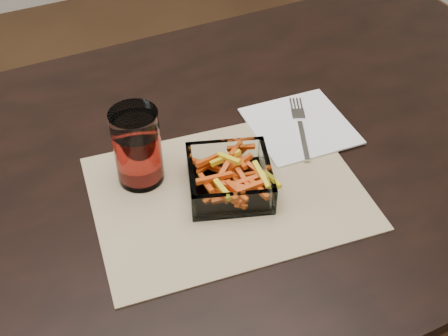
{
  "coord_description": "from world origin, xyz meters",
  "views": [
    {
      "loc": [
        -0.29,
        -0.69,
        1.44
      ],
      "look_at": [
        0.01,
        -0.07,
        0.78
      ],
      "focal_mm": 45.0,
      "sensor_mm": 36.0,
      "label": 1
    }
  ],
  "objects_px": {
    "dining_table": "(206,193)",
    "fork": "(300,125)",
    "glass_bowl": "(229,179)",
    "tumbler": "(138,149)"
  },
  "relations": [
    {
      "from": "dining_table",
      "to": "fork",
      "type": "bearing_deg",
      "value": 0.51
    },
    {
      "from": "dining_table",
      "to": "fork",
      "type": "height_order",
      "value": "fork"
    },
    {
      "from": "tumbler",
      "to": "fork",
      "type": "height_order",
      "value": "tumbler"
    },
    {
      "from": "dining_table",
      "to": "fork",
      "type": "xyz_separation_m",
      "value": [
        0.2,
        0.0,
        0.1
      ]
    },
    {
      "from": "glass_bowl",
      "to": "tumbler",
      "type": "height_order",
      "value": "tumbler"
    },
    {
      "from": "tumbler",
      "to": "fork",
      "type": "distance_m",
      "value": 0.33
    },
    {
      "from": "dining_table",
      "to": "glass_bowl",
      "type": "distance_m",
      "value": 0.14
    },
    {
      "from": "dining_table",
      "to": "tumbler",
      "type": "distance_m",
      "value": 0.2
    },
    {
      "from": "glass_bowl",
      "to": "fork",
      "type": "bearing_deg",
      "value": 24.74
    },
    {
      "from": "glass_bowl",
      "to": "tumbler",
      "type": "distance_m",
      "value": 0.16
    }
  ]
}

